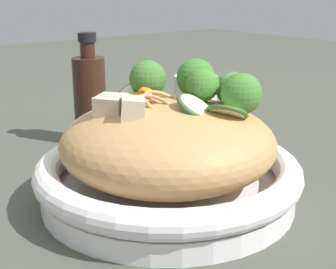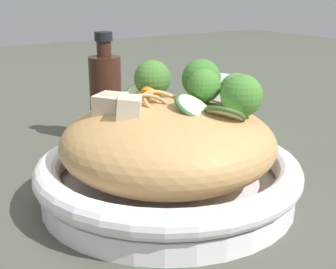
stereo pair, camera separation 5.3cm
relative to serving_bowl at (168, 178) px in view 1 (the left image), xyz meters
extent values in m
plane|color=#45483C|center=(0.00, 0.00, -0.03)|extent=(3.00, 3.00, 0.00)
cylinder|color=white|center=(0.00, 0.00, -0.02)|extent=(0.28, 0.28, 0.02)
torus|color=white|center=(0.00, 0.00, 0.01)|extent=(0.29, 0.29, 0.03)
ellipsoid|color=tan|center=(0.00, 0.00, 0.04)|extent=(0.23, 0.23, 0.09)
torus|color=tan|center=(0.00, 0.00, 0.08)|extent=(0.08, 0.08, 0.03)
torus|color=tan|center=(0.03, 0.01, 0.08)|extent=(0.05, 0.05, 0.03)
torus|color=tan|center=(-0.02, 0.00, 0.07)|extent=(0.05, 0.05, 0.02)
torus|color=tan|center=(-0.01, -0.01, 0.08)|extent=(0.06, 0.06, 0.02)
cone|color=#9BC373|center=(-0.06, -0.03, 0.08)|extent=(0.03, 0.03, 0.02)
sphere|color=#3D772F|center=(-0.06, -0.03, 0.10)|extent=(0.06, 0.06, 0.05)
cone|color=#A1C46D|center=(-0.06, 0.05, 0.07)|extent=(0.02, 0.02, 0.01)
sphere|color=#447D30|center=(-0.06, 0.05, 0.10)|extent=(0.06, 0.06, 0.04)
cone|color=#9ABF72|center=(-0.04, 0.01, 0.08)|extent=(0.02, 0.02, 0.01)
sphere|color=#447E31|center=(-0.04, 0.01, 0.10)|extent=(0.05, 0.05, 0.04)
cone|color=#A2C370|center=(-0.01, -0.05, 0.08)|extent=(0.02, 0.02, 0.02)
sphere|color=#427731|center=(-0.01, -0.05, 0.10)|extent=(0.05, 0.05, 0.04)
cone|color=#99B675|center=(-0.08, 0.02, 0.07)|extent=(0.02, 0.02, 0.01)
sphere|color=#4D8142|center=(-0.08, 0.02, 0.09)|extent=(0.05, 0.05, 0.04)
cylinder|color=orange|center=(0.00, -0.05, 0.08)|extent=(0.02, 0.02, 0.01)
cylinder|color=orange|center=(0.01, -0.09, 0.07)|extent=(0.02, 0.02, 0.02)
cylinder|color=orange|center=(0.00, -0.04, 0.09)|extent=(0.03, 0.03, 0.02)
cylinder|color=beige|center=(-0.01, 0.03, 0.09)|extent=(0.05, 0.05, 0.02)
torus|color=#335C31|center=(-0.01, 0.03, 0.09)|extent=(0.06, 0.05, 0.03)
cylinder|color=beige|center=(-0.03, 0.06, 0.08)|extent=(0.05, 0.05, 0.02)
torus|color=#385C28|center=(-0.03, 0.06, 0.08)|extent=(0.06, 0.06, 0.03)
cylinder|color=beige|center=(0.00, -0.07, 0.08)|extent=(0.04, 0.05, 0.03)
torus|color=#36612C|center=(0.00, -0.07, 0.08)|extent=(0.05, 0.05, 0.03)
cube|color=beige|center=(0.06, -0.02, 0.09)|extent=(0.04, 0.04, 0.02)
cube|color=beige|center=(0.05, -0.03, 0.09)|extent=(0.04, 0.04, 0.03)
cube|color=beige|center=(0.05, 0.01, 0.09)|extent=(0.04, 0.04, 0.03)
cylinder|color=#381E14|center=(-0.04, -0.24, 0.04)|extent=(0.05, 0.05, 0.13)
cylinder|color=#381E14|center=(-0.04, -0.24, 0.11)|extent=(0.02, 0.02, 0.02)
cylinder|color=black|center=(-0.04, -0.24, 0.13)|extent=(0.03, 0.03, 0.01)
cylinder|color=silver|center=(-0.21, -0.19, 0.02)|extent=(0.07, 0.07, 0.09)
camera|label=1|loc=(0.32, 0.39, 0.21)|focal=52.33mm
camera|label=2|loc=(0.27, 0.43, 0.21)|focal=52.33mm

